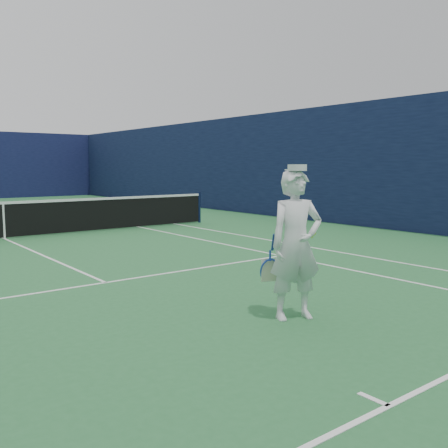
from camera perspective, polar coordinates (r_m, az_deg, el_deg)
name	(u,v)px	position (r m, az deg, el deg)	size (l,w,h in m)	color
ground	(5,239)	(14.68, -23.77, -1.57)	(80.00, 80.00, 0.00)	#276735
court_markings	(5,239)	(14.68, -23.77, -1.56)	(11.03, 23.83, 0.01)	white
windscreen_fence	(1,164)	(14.55, -24.15, 6.25)	(20.12, 36.12, 4.00)	#10143B
tennis_net	(4,218)	(14.62, -23.88, 0.58)	(12.88, 0.09, 1.07)	#141E4C
tennis_player	(296,244)	(6.42, 8.21, -2.33)	(0.82, 0.72, 1.98)	white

